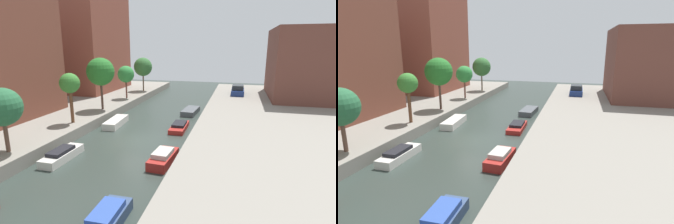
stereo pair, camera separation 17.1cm
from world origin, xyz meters
The scene contains 16 objects.
ground_plane centered at (0.00, 0.00, 0.00)m, with size 84.00×84.00×0.00m, color #2D3833.
quay_right centered at (15.00, 0.00, 0.50)m, with size 20.00×64.00×1.00m, color gray.
apartment_tower_far centered at (-16.00, 19.52, 13.45)m, with size 10.00×13.05×24.89m, color brown.
low_block_right centered at (18.00, 20.73, 5.82)m, with size 10.00×13.55×9.63m, color brown.
street_tree_1 centered at (-6.51, -6.84, 4.17)m, with size 2.61×2.61×4.49m.
street_tree_2 centered at (-6.51, 0.73, 4.72)m, with size 1.89×1.89×4.76m.
street_tree_3 centered at (-6.51, 6.60, 5.33)m, with size 3.16×3.16×5.93m.
street_tree_4 centered at (-6.51, 13.59, 4.36)m, with size 2.32×2.32×4.54m.
street_tree_5 centered at (-6.51, 20.50, 4.89)m, with size 3.00×3.00×5.40m.
parked_car centered at (8.67, 20.78, 1.61)m, with size 1.87×4.55×1.48m.
moored_boat_left_2 centered at (-3.53, -5.12, 0.37)m, with size 1.24×3.82×0.86m.
moored_boat_left_3 centered at (-3.58, 3.98, 0.34)m, with size 1.69×4.29×0.69m.
moored_boat_right_1 centered at (3.22, -11.22, 0.40)m, with size 1.37×3.59×0.93m.
moored_boat_right_2 centered at (3.85, -3.82, 0.43)m, with size 1.56×3.44×0.99m.
moored_boat_right_3 centered at (3.21, 4.30, 0.30)m, with size 1.50×3.93×0.70m.
moored_boat_right_4 centered at (3.17, 10.98, 0.31)m, with size 1.84×4.00×0.63m.
Camera 1 is at (8.70, -20.68, 8.13)m, focal length 28.35 mm.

